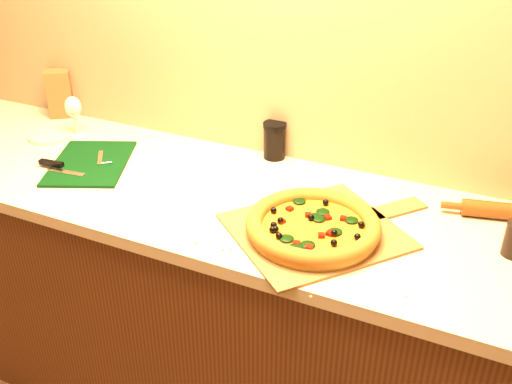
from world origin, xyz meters
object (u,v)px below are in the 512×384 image
Objects in this scene: rolling_pin at (508,211)px; cutting_board at (89,163)px; side_plate at (50,136)px; dark_jar at (275,140)px; pizza_peel at (320,230)px; pizza at (313,226)px; wine_glass at (73,108)px.

cutting_board is at bearing -170.11° from rolling_pin.
rolling_pin is 1.60m from side_plate.
pizza_peel is at bearing -51.04° from dark_jar.
pizza is at bearing -30.14° from cutting_board.
pizza_peel is at bearing -12.67° from wine_glass.
pizza is (-0.01, -0.03, 0.03)m from pizza_peel.
pizza is 2.41× the size of wine_glass.
dark_jar is at bearing 173.32° from rolling_pin.
dark_jar is 0.86m from side_plate.
pizza is 0.88× the size of cutting_board.
pizza is at bearing -10.48° from side_plate.
pizza is 1.01× the size of rolling_pin.
rolling_pin reaches higher than cutting_board.
wine_glass is at bearing -153.22° from pizza_peel.
rolling_pin is at bearing 34.12° from pizza.
pizza_peel is 1.15m from side_plate.
dark_jar is (-0.77, 0.09, 0.04)m from rolling_pin.
dark_jar is (-0.29, 0.41, 0.03)m from pizza.
cutting_board reaches higher than pizza_peel.
pizza_peel is 4.61× the size of dark_jar.
side_plate is (-0.07, -0.06, -0.10)m from wine_glass.
pizza reaches higher than cutting_board.
dark_jar is at bearing 125.58° from pizza.
side_plate is (-1.60, -0.11, -0.02)m from rolling_pin.
pizza_peel is 3.77× the size of side_plate.
pizza reaches higher than side_plate.
rolling_pin is at bearing 4.04° from side_plate.
side_plate is (-1.14, 0.17, 0.00)m from pizza_peel.
cutting_board is 2.73× the size of wine_glass.
rolling_pin is at bearing -14.09° from cutting_board.
cutting_board is at bearing -149.85° from dark_jar.
pizza is 1.14m from side_plate.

